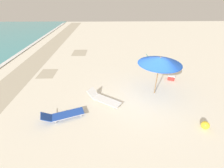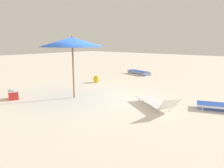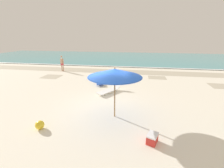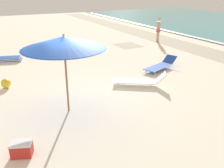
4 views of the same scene
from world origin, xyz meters
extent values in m
cube|color=silver|center=(0.00, 0.00, -0.08)|extent=(60.00, 60.00, 0.16)
cube|color=#B8AE96|center=(0.00, 9.30, 0.00)|extent=(57.00, 2.20, 0.00)
cube|color=#B8AE96|center=(-6.85, 5.92, 0.00)|extent=(1.80, 1.59, 0.00)
cube|color=#B8AE96|center=(3.52, 7.27, 0.00)|extent=(1.69, 1.32, 0.00)
cube|color=#B8AE96|center=(8.51, 5.45, 0.00)|extent=(2.03, 1.51, 0.00)
cube|color=teal|center=(0.00, 20.94, 0.03)|extent=(60.00, 18.11, 0.06)
cube|color=white|center=(0.00, 11.94, 0.06)|extent=(56.00, 0.44, 0.01)
cylinder|color=olive|center=(0.54, -0.70, 1.13)|extent=(0.06, 0.06, 2.26)
cone|color=blue|center=(0.54, -0.70, 2.26)|extent=(2.54, 2.54, 0.37)
cylinder|color=#163D95|center=(0.54, -0.70, 2.08)|extent=(2.47, 2.47, 0.01)
sphere|color=olive|center=(0.54, -0.70, 2.47)|extent=(0.07, 0.07, 0.07)
cube|color=white|center=(-0.44, 2.43, 0.17)|extent=(1.46, 1.77, 0.03)
cylinder|color=silver|center=(-0.69, 2.59, 0.17)|extent=(0.99, 1.45, 0.03)
cylinder|color=silver|center=(-0.19, 2.26, 0.17)|extent=(0.99, 1.45, 0.03)
cube|color=white|center=(0.15, 3.31, 0.37)|extent=(0.71, 0.66, 0.41)
cylinder|color=silver|center=(-1.02, 2.01, 0.08)|extent=(0.03, 0.03, 0.16)
cylinder|color=silver|center=(-0.60, 1.72, 0.08)|extent=(0.03, 0.03, 0.16)
cylinder|color=silver|center=(-0.27, 3.13, 0.08)|extent=(0.03, 0.03, 0.16)
cylinder|color=silver|center=(0.15, 2.84, 0.08)|extent=(0.03, 0.03, 0.16)
cube|color=blue|center=(-1.54, 4.46, 0.17)|extent=(1.11, 1.74, 0.03)
cylinder|color=silver|center=(-1.82, 4.35, 0.17)|extent=(0.58, 1.54, 0.03)
cylinder|color=silver|center=(-1.26, 4.56, 0.17)|extent=(0.58, 1.54, 0.03)
cube|color=blue|center=(-1.89, 5.43, 0.33)|extent=(0.70, 0.63, 0.34)
cylinder|color=silver|center=(-1.57, 3.77, 0.08)|extent=(0.03, 0.03, 0.16)
cylinder|color=silver|center=(-1.09, 3.94, 0.08)|extent=(0.03, 0.03, 0.16)
cylinder|color=silver|center=(-1.99, 4.97, 0.08)|extent=(0.03, 0.03, 0.16)
cylinder|color=silver|center=(-1.51, 5.14, 0.08)|extent=(0.03, 0.03, 0.16)
cylinder|color=tan|center=(-6.82, 8.45, 0.45)|extent=(0.11, 0.11, 0.90)
cylinder|color=tan|center=(-7.02, 8.48, 0.45)|extent=(0.11, 0.11, 0.90)
cube|color=#D13D4C|center=(-6.92, 8.46, 0.82)|extent=(0.33, 0.23, 0.24)
cylinder|color=tan|center=(-6.92, 8.46, 1.18)|extent=(0.27, 0.27, 0.55)
cylinder|color=tan|center=(-6.74, 8.43, 1.17)|extent=(0.08, 0.08, 0.55)
cylinder|color=tan|center=(-7.10, 8.50, 1.17)|extent=(0.08, 0.08, 0.55)
sphere|color=tan|center=(-6.92, 8.46, 1.66)|extent=(0.21, 0.21, 0.21)
sphere|color=yellow|center=(-2.51, -2.30, 0.19)|extent=(0.38, 0.38, 0.38)
cube|color=red|center=(2.23, -2.41, 0.16)|extent=(0.49, 0.57, 0.32)
cube|color=white|center=(2.23, -2.41, 0.35)|extent=(0.51, 0.59, 0.05)
camera|label=1|loc=(-7.49, 2.30, 5.58)|focal=24.00mm
camera|label=2|loc=(6.29, 6.04, 2.30)|focal=35.00mm
camera|label=3|loc=(1.52, -7.33, 3.87)|focal=24.00mm
camera|label=4|loc=(7.63, -2.76, 3.81)|focal=40.00mm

